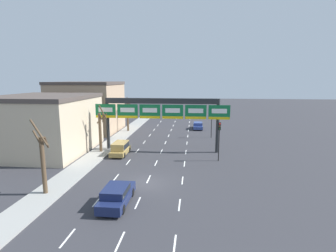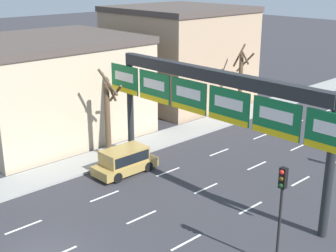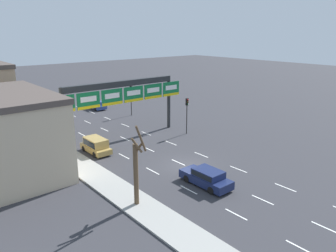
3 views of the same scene
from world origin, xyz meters
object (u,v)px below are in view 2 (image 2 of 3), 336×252
object	(u,v)px
tree_bare_second	(108,114)
tree_bare_third	(241,80)
sign_gantry	(211,95)
suv_gold	(125,160)
traffic_light_mid_block	(281,198)

from	to	relation	value
tree_bare_second	tree_bare_third	xyz separation A→B (m)	(0.02, 14.17, 0.18)
sign_gantry	tree_bare_second	bearing A→B (deg)	-169.64
suv_gold	tree_bare_third	xyz separation A→B (m)	(-2.82, 15.09, 2.36)
suv_gold	tree_bare_third	distance (m)	15.53
suv_gold	traffic_light_mid_block	size ratio (longest dim) A/B	0.89
sign_gantry	traffic_light_mid_block	distance (m)	8.49
tree_bare_second	sign_gantry	bearing A→B (deg)	10.36
suv_gold	traffic_light_mid_block	xyz separation A→B (m)	(12.33, -1.31, 2.40)
sign_gantry	tree_bare_third	size ratio (longest dim) A/B	2.86
traffic_light_mid_block	tree_bare_third	xyz separation A→B (m)	(-15.15, 16.40, -0.04)
suv_gold	tree_bare_second	distance (m)	3.69
traffic_light_mid_block	tree_bare_second	distance (m)	15.33
sign_gantry	tree_bare_second	xyz separation A→B (m)	(-7.89, -1.44, -2.59)
sign_gantry	tree_bare_second	distance (m)	8.42
tree_bare_third	tree_bare_second	bearing A→B (deg)	-90.08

